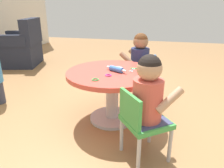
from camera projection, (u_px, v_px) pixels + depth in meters
The scene contains 12 objects.
ground_plane at pixel (112, 119), 2.16m from camera, with size 10.00×10.00×0.00m, color #9E7247.
craft_table at pixel (112, 84), 2.03m from camera, with size 0.86×0.86×0.50m.
child_chair_left at pixel (142, 121), 1.52m from camera, with size 0.42×0.42×0.54m.
seated_child_left at pixel (149, 91), 1.46m from camera, with size 0.42×0.44×0.51m.
child_chair_right at pixel (142, 75), 2.52m from camera, with size 0.38×0.38×0.54m.
seated_child_right at pixel (140, 56), 2.46m from camera, with size 0.36×0.41×0.51m.
armchair_dark at pixel (21, 49), 3.98m from camera, with size 0.86×0.87×0.85m.
rolling_pin at pixel (116, 69), 1.97m from camera, with size 0.13×0.21×0.05m.
craft_scissors at pixel (133, 69), 2.04m from camera, with size 0.14×0.08×0.01m.
playdough_blob_0 at pixel (116, 68), 2.05m from camera, with size 0.12×0.12×0.01m, color pink.
cookie_cutter_0 at pixel (109, 75), 1.86m from camera, with size 0.06×0.06×0.01m, color #D83FA5.
cookie_cutter_1 at pixel (95, 80), 1.76m from camera, with size 0.06×0.06×0.01m, color #4CB259.
Camera 1 is at (-1.85, -0.45, 1.09)m, focal length 34.23 mm.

